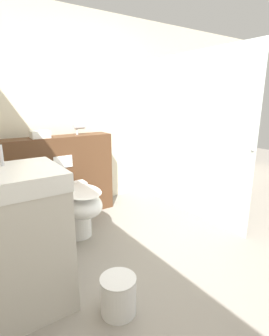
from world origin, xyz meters
name	(u,v)px	position (x,y,z in m)	size (l,w,h in m)	color
ground_plane	(204,285)	(0.00, 0.00, 0.00)	(12.00, 12.00, 0.00)	gray
wall_back	(84,112)	(0.00, 2.16, 1.25)	(8.00, 0.06, 2.50)	beige
partition_panel	(60,177)	(-0.47, 1.89, 0.50)	(1.29, 0.28, 1.00)	#51331E
shower_glass	(186,136)	(0.92, 1.18, 0.98)	(0.04, 1.89, 1.96)	silver
toilet	(79,206)	(-0.50, 1.25, 0.35)	(0.40, 0.66, 0.54)	white
sink_vanity	(16,242)	(-1.22, 0.59, 0.50)	(0.64, 0.57, 1.13)	beige
hair_drier	(79,127)	(-0.18, 1.91, 1.09)	(0.16, 0.06, 0.13)	#B7B7BC
folded_towel	(40,134)	(-0.66, 1.89, 1.04)	(0.20, 0.16, 0.08)	white
waste_bin	(118,295)	(-0.69, 0.15, 0.13)	(0.25, 0.25, 0.27)	silver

